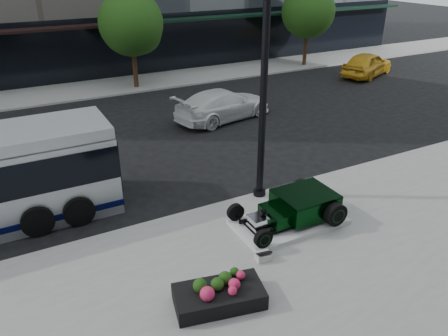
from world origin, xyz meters
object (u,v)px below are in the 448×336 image
hot_rod (299,205)px  flower_planter (219,295)px  white_sedan (223,105)px  yellow_taxi (367,64)px  lamppost (263,96)px

hot_rod → flower_planter: size_ratio=1.42×
hot_rod → white_sedan: size_ratio=0.61×
yellow_taxi → hot_rod: bearing=108.5°
hot_rod → flower_planter: 4.31m
lamppost → yellow_taxi: lamppost is taller
lamppost → white_sedan: size_ratio=1.44×
flower_planter → yellow_taxi: yellow_taxi is taller
lamppost → flower_planter: 6.30m
flower_planter → hot_rod: bearing=28.0°
flower_planter → yellow_taxi: (19.10, 14.83, 0.45)m
lamppost → white_sedan: (2.65, 7.70, -2.86)m
white_sedan → yellow_taxi: (12.82, 3.14, 0.06)m
hot_rod → flower_planter: bearing=-152.0°
white_sedan → yellow_taxi: 13.20m
hot_rod → yellow_taxi: size_ratio=0.67×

